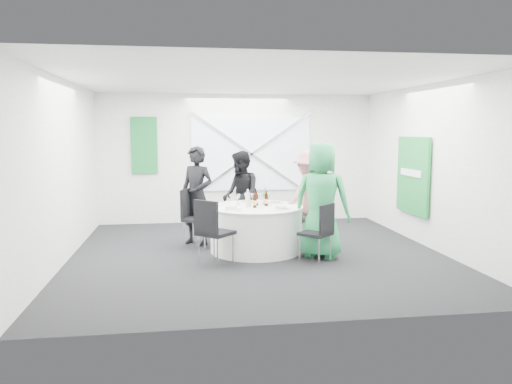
{
  "coord_description": "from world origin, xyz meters",
  "views": [
    {
      "loc": [
        -1.19,
        -7.91,
        2.02
      ],
      "look_at": [
        0.0,
        0.2,
        1.0
      ],
      "focal_mm": 35.0,
      "sensor_mm": 36.0,
      "label": 1
    }
  ],
  "objects": [
    {
      "name": "plate_front_right",
      "position": [
        0.35,
        -0.16,
        0.78
      ],
      "size": [
        0.28,
        0.28,
        0.04
      ],
      "color": "white",
      "rests_on": "banquet_table"
    },
    {
      "name": "fork_e",
      "position": [
        0.21,
        0.74,
        0.76
      ],
      "size": [
        0.15,
        0.03,
        0.01
      ],
      "primitive_type": "cube",
      "rotation": [
        0.0,
        0.0,
        1.49
      ],
      "color": "silver",
      "rests_on": "banquet_table"
    },
    {
      "name": "knife_e",
      "position": [
        -0.19,
        0.74,
        0.76
      ],
      "size": [
        0.15,
        0.02,
        0.01
      ],
      "primitive_type": "cube",
      "rotation": [
        0.0,
        0.0,
        1.61
      ],
      "color": "silver",
      "rests_on": "banquet_table"
    },
    {
      "name": "plate_back_right",
      "position": [
        0.39,
        0.52,
        0.78
      ],
      "size": [
        0.28,
        0.28,
        0.04
      ],
      "color": "white",
      "rests_on": "banquet_table"
    },
    {
      "name": "wine_glass_b",
      "position": [
        -0.26,
        0.52,
        0.88
      ],
      "size": [
        0.07,
        0.07,
        0.17
      ],
      "color": "white",
      "rests_on": "banquet_table"
    },
    {
      "name": "green_water_bottle",
      "position": [
        0.18,
        0.33,
        0.88
      ],
      "size": [
        0.08,
        0.08,
        0.3
      ],
      "color": "green",
      "rests_on": "banquet_table"
    },
    {
      "name": "napkin",
      "position": [
        -0.45,
        -0.11,
        0.8
      ],
      "size": [
        0.18,
        0.13,
        0.05
      ],
      "primitive_type": "cube",
      "rotation": [
        0.0,
        0.0,
        0.06
      ],
      "color": "silver",
      "rests_on": "plate_front_left"
    },
    {
      "name": "chair_back_right",
      "position": [
        0.97,
        0.54,
        0.57
      ],
      "size": [
        0.57,
        0.56,
        0.98
      ],
      "rotation": [
        0.0,
        0.0,
        -1.23
      ],
      "color": "black",
      "rests_on": "floor"
    },
    {
      "name": "green_banner",
      "position": [
        -2.0,
        2.95,
        1.7
      ],
      "size": [
        0.55,
        0.04,
        1.2
      ],
      "primitive_type": "cube",
      "color": "#156C36",
      "rests_on": "wall_back"
    },
    {
      "name": "wine_glass_e",
      "position": [
        -0.3,
        0.36,
        0.88
      ],
      "size": [
        0.07,
        0.07,
        0.17
      ],
      "color": "white",
      "rests_on": "banquet_table"
    },
    {
      "name": "wall_left",
      "position": [
        -3.0,
        0.0,
        1.4
      ],
      "size": [
        0.0,
        6.0,
        6.0
      ],
      "primitive_type": "plane",
      "rotation": [
        1.57,
        0.0,
        1.57
      ],
      "color": "silver",
      "rests_on": "floor"
    },
    {
      "name": "plate_front_left",
      "position": [
        -0.42,
        -0.14,
        0.77
      ],
      "size": [
        0.28,
        0.28,
        0.01
      ],
      "color": "white",
      "rests_on": "banquet_table"
    },
    {
      "name": "wall_back",
      "position": [
        0.0,
        3.0,
        1.4
      ],
      "size": [
        6.0,
        0.0,
        6.0
      ],
      "primitive_type": "plane",
      "rotation": [
        1.57,
        0.0,
        0.0
      ],
      "color": "silver",
      "rests_on": "floor"
    },
    {
      "name": "person_woman_pink",
      "position": [
        1.01,
        0.58,
        0.84
      ],
      "size": [
        1.19,
        0.85,
        1.67
      ],
      "primitive_type": "imported",
      "rotation": [
        0.0,
        0.0,
        -2.78
      ],
      "color": "#B97879",
      "rests_on": "floor"
    },
    {
      "name": "wine_glass_a",
      "position": [
        -0.01,
        0.58,
        0.88
      ],
      "size": [
        0.07,
        0.07,
        0.17
      ],
      "color": "white",
      "rests_on": "banquet_table"
    },
    {
      "name": "wine_glass_f",
      "position": [
        0.14,
        0.52,
        0.88
      ],
      "size": [
        0.07,
        0.07,
        0.17
      ],
      "color": "white",
      "rests_on": "banquet_table"
    },
    {
      "name": "plate_back",
      "position": [
        -0.04,
        0.74,
        0.77
      ],
      "size": [
        0.28,
        0.28,
        0.01
      ],
      "color": "white",
      "rests_on": "banquet_table"
    },
    {
      "name": "knife_b",
      "position": [
        -0.35,
        -0.26,
        0.76
      ],
      "size": [
        0.1,
        0.13,
        0.01
      ],
      "primitive_type": "cube",
      "rotation": [
        0.0,
        0.0,
        -2.52
      ],
      "color": "silver",
      "rests_on": "banquet_table"
    },
    {
      "name": "window_brace_b",
      "position": [
        0.3,
        2.92,
        1.5
      ],
      "size": [
        2.63,
        0.05,
        1.84
      ],
      "primitive_type": "cube",
      "rotation": [
        0.0,
        -0.97,
        0.0
      ],
      "color": "silver",
      "rests_on": "window_panel"
    },
    {
      "name": "chair_back",
      "position": [
        -0.0,
        1.38,
        0.53
      ],
      "size": [
        0.42,
        0.43,
        0.91
      ],
      "rotation": [
        0.0,
        0.0,
        0.0
      ],
      "color": "black",
      "rests_on": "floor"
    },
    {
      "name": "clear_water_bottle",
      "position": [
        -0.14,
        0.16,
        0.88
      ],
      "size": [
        0.08,
        0.08,
        0.29
      ],
      "color": "silver",
      "rests_on": "banquet_table"
    },
    {
      "name": "banquet_table",
      "position": [
        0.0,
        0.2,
        0.38
      ],
      "size": [
        1.56,
        1.56,
        0.76
      ],
      "color": "silver",
      "rests_on": "floor"
    },
    {
      "name": "fork_a",
      "position": [
        0.55,
        0.37,
        0.76
      ],
      "size": [
        0.1,
        0.13,
        0.01
      ],
      "primitive_type": "cube",
      "rotation": [
        0.0,
        0.0,
        0.6
      ],
      "color": "silver",
      "rests_on": "banquet_table"
    },
    {
      "name": "window_panel",
      "position": [
        0.3,
        2.96,
        1.5
      ],
      "size": [
        2.6,
        0.03,
        1.6
      ],
      "primitive_type": "cube",
      "color": "silver",
      "rests_on": "wall_back"
    },
    {
      "name": "person_woman_green",
      "position": [
        0.97,
        -0.35,
        0.92
      ],
      "size": [
        1.07,
        0.96,
        1.84
      ],
      "primitive_type": "imported",
      "rotation": [
        0.0,
        0.0,
        2.62
      ],
      "color": "#279051",
      "rests_on": "floor"
    },
    {
      "name": "window_brace_a",
      "position": [
        0.3,
        2.92,
        1.5
      ],
      "size": [
        2.63,
        0.05,
        1.84
      ],
      "primitive_type": "cube",
      "rotation": [
        0.0,
        0.97,
        0.0
      ],
      "color": "silver",
      "rests_on": "window_panel"
    },
    {
      "name": "fork_b",
      "position": [
        -0.53,
        -0.03,
        0.76
      ],
      "size": [
        0.11,
        0.12,
        0.01
      ],
      "primitive_type": "cube",
      "rotation": [
        0.0,
        0.0,
        -2.43
      ],
      "color": "silver",
      "rests_on": "banquet_table"
    },
    {
      "name": "fork_d",
      "position": [
        -0.41,
        0.6,
        0.76
      ],
      "size": [
        0.08,
        0.14,
        0.01
      ],
      "primitive_type": "cube",
      "rotation": [
        0.0,
        0.0,
        2.67
      ],
      "color": "silver",
      "rests_on": "banquet_table"
    },
    {
      "name": "knife_d",
      "position": [
        -0.55,
        0.36,
        0.76
      ],
      "size": [
        0.1,
        0.13,
        0.01
      ],
      "primitive_type": "cube",
      "rotation": [
        0.0,
        0.0,
        2.55
      ],
      "color": "silver",
      "rests_on": "banquet_table"
    },
    {
      "name": "fork_c",
      "position": [
        0.26,
        -0.31,
        0.76
      ],
      "size": [
        0.12,
        0.12,
        0.01
      ],
      "primitive_type": "cube",
      "rotation": [
        0.0,
        0.0,
        -0.8
      ],
      "color": "silver",
      "rests_on": "banquet_table"
    },
    {
      "name": "floor",
      "position": [
        0.0,
        0.0,
        0.0
      ],
      "size": [
        6.0,
        6.0,
        0.0
      ],
      "primitive_type": "plane",
      "color": "black",
      "rests_on": "ground"
    },
    {
      "name": "green_sign",
      "position": [
        2.94,
        0.6,
        1.2
      ],
      "size": [
        0.05,
        1.2,
        1.4
      ],
      "primitive_type": "cube",
      "color": "#178231",
      "rests_on": "wall_right"
    },
    {
      "name": "wall_front",
      "position": [
        0.0,
        -3.0,
        1.4
      ],
      "size": [
        6.0,
        0.0,
        6.0
      ],
      "primitive_type": "plane",
      "rotation": [
        -1.57,
        0.0,
        0.0
      ],
      "color": "silver",
      "rests_on": "floor"
    },
    {
      "name": "person_man_back_left",
      "position": [
        -0.96,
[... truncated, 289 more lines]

